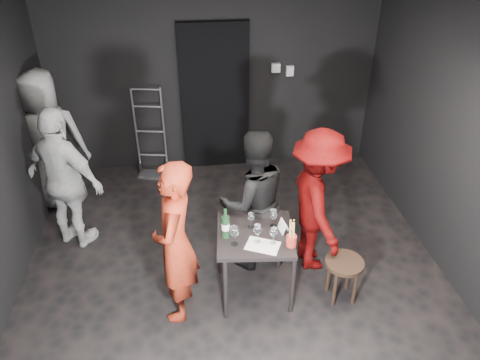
{
  "coord_description": "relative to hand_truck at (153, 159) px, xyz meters",
  "views": [
    {
      "loc": [
        -0.39,
        -3.7,
        3.54
      ],
      "look_at": [
        0.09,
        0.25,
        1.05
      ],
      "focal_mm": 35.0,
      "sensor_mm": 36.0,
      "label": 1
    }
  ],
  "objects": [
    {
      "name": "wine_glass_a",
      "position": [
        0.89,
        -2.66,
        0.63
      ],
      "size": [
        0.1,
        0.1,
        0.22
      ],
      "primitive_type": null,
      "rotation": [
        0.0,
        0.0,
        -0.28
      ],
      "color": "white",
      "rests_on": "tasting_table"
    },
    {
      "name": "wallbox_lower",
      "position": [
        1.98,
        0.16,
        1.17
      ],
      "size": [
        0.1,
        0.06,
        0.14
      ],
      "primitive_type": "cube",
      "color": "#B7B7B2",
      "rests_on": "wall_back"
    },
    {
      "name": "hand_truck",
      "position": [
        0.0,
        0.0,
        0.0
      ],
      "size": [
        0.43,
        0.36,
        1.29
      ],
      "rotation": [
        0.0,
        0.0,
        -0.18
      ],
      "color": "#B2B2B7",
      "rests_on": "floor"
    },
    {
      "name": "tasting_mat",
      "position": [
        1.15,
        -2.72,
        0.52
      ],
      "size": [
        0.36,
        0.31,
        0.0
      ],
      "primitive_type": "cube",
      "rotation": [
        0.0,
        0.0,
        -0.43
      ],
      "color": "white",
      "rests_on": "tasting_table"
    },
    {
      "name": "wine_glass_e",
      "position": [
        1.25,
        -2.69,
        0.62
      ],
      "size": [
        0.08,
        0.08,
        0.19
      ],
      "primitive_type": null,
      "rotation": [
        0.0,
        0.0,
        -0.15
      ],
      "color": "white",
      "rests_on": "tasting_table"
    },
    {
      "name": "breadstick_cup",
      "position": [
        1.41,
        -2.74,
        0.66
      ],
      "size": [
        0.1,
        0.1,
        0.3
      ],
      "rotation": [
        0.0,
        0.0,
        0.34
      ],
      "color": "#B73120",
      "rests_on": "tasting_table"
    },
    {
      "name": "ceiling",
      "position": [
        0.93,
        -2.29,
        2.47
      ],
      "size": [
        4.5,
        5.0,
        0.02
      ],
      "primitive_type": "cube",
      "color": "silver",
      "rests_on": "ground"
    },
    {
      "name": "bystander_grey",
      "position": [
        -1.17,
        -0.63,
        0.86
      ],
      "size": [
        1.08,
        0.61,
        2.18
      ],
      "primitive_type": "imported",
      "rotation": [
        0.0,
        0.0,
        3.17
      ],
      "color": "gray",
      "rests_on": "floor"
    },
    {
      "name": "wallbox_upper",
      "position": [
        1.78,
        0.16,
        1.22
      ],
      "size": [
        0.12,
        0.06,
        0.12
      ],
      "primitive_type": "cube",
      "color": "#B7B7B2",
      "rests_on": "wall_back"
    },
    {
      "name": "doorway",
      "position": [
        0.93,
        0.15,
        0.82
      ],
      "size": [
        0.95,
        0.1,
        2.1
      ],
      "primitive_type": "cube",
      "color": "black",
      "rests_on": "ground"
    },
    {
      "name": "wine_glass_d",
      "position": [
        1.11,
        -2.65,
        0.63
      ],
      "size": [
        0.09,
        0.09,
        0.21
      ],
      "primitive_type": null,
      "rotation": [
        0.0,
        0.0,
        -0.18
      ],
      "color": "white",
      "rests_on": "tasting_table"
    },
    {
      "name": "wine_bottle",
      "position": [
        0.82,
        -2.54,
        0.64
      ],
      "size": [
        0.08,
        0.08,
        0.32
      ],
      "rotation": [
        0.0,
        0.0,
        -0.41
      ],
      "color": "#133219",
      "rests_on": "tasting_table"
    },
    {
      "name": "floor",
      "position": [
        0.93,
        -2.29,
        -0.23
      ],
      "size": [
        4.5,
        5.0,
        0.02
      ],
      "primitive_type": "cube",
      "color": "black",
      "rests_on": "ground"
    },
    {
      "name": "wall_right",
      "position": [
        3.18,
        -2.29,
        1.12
      ],
      "size": [
        0.04,
        5.0,
        2.7
      ],
      "primitive_type": "cube",
      "color": "black",
      "rests_on": "ground"
    },
    {
      "name": "reserved_card",
      "position": [
        1.37,
        -2.52,
        0.58
      ],
      "size": [
        0.11,
        0.16,
        0.11
      ],
      "primitive_type": null,
      "rotation": [
        0.0,
        0.0,
        0.16
      ],
      "color": "white",
      "rests_on": "tasting_table"
    },
    {
      "name": "stool",
      "position": [
        1.96,
        -2.71,
        0.15
      ],
      "size": [
        0.38,
        0.38,
        0.47
      ],
      "rotation": [
        0.0,
        0.0,
        -0.13
      ],
      "color": "black",
      "rests_on": "floor"
    },
    {
      "name": "server_red",
      "position": [
        0.35,
        -2.68,
        0.68
      ],
      "size": [
        0.53,
        0.72,
        1.82
      ],
      "primitive_type": "imported",
      "rotation": [
        0.0,
        0.0,
        -1.73
      ],
      "color": "#A42B15",
      "rests_on": "floor"
    },
    {
      "name": "woman_black",
      "position": [
        1.15,
        -2.04,
        0.61
      ],
      "size": [
        0.88,
        0.6,
        1.67
      ],
      "primitive_type": "imported",
      "rotation": [
        0.0,
        0.0,
        3.34
      ],
      "color": "black",
      "rests_on": "floor"
    },
    {
      "name": "bystander_cream",
      "position": [
        -0.83,
        -1.48,
        0.72
      ],
      "size": [
        1.22,
        1.02,
        1.89
      ],
      "primitive_type": "imported",
      "rotation": [
        0.0,
        0.0,
        2.6
      ],
      "color": "silver",
      "rests_on": "floor"
    },
    {
      "name": "wall_back",
      "position": [
        0.93,
        0.21,
        1.12
      ],
      "size": [
        4.5,
        0.04,
        2.7
      ],
      "primitive_type": "cube",
      "color": "black",
      "rests_on": "ground"
    },
    {
      "name": "wine_glass_f",
      "position": [
        1.29,
        -2.44,
        0.63
      ],
      "size": [
        0.08,
        0.08,
        0.21
      ],
      "primitive_type": null,
      "rotation": [
        0.0,
        0.0,
        0.03
      ],
      "color": "white",
      "rests_on": "tasting_table"
    },
    {
      "name": "wine_glass_c",
      "position": [
        1.08,
        -2.42,
        0.61
      ],
      "size": [
        0.09,
        0.09,
        0.18
      ],
      "primitive_type": null,
      "rotation": [
        0.0,
        0.0,
        -0.42
      ],
      "color": "white",
      "rests_on": "tasting_table"
    },
    {
      "name": "man_maroon",
      "position": [
        1.81,
        -2.16,
        0.63
      ],
      "size": [
        0.57,
        1.13,
        1.71
      ],
      "primitive_type": "imported",
      "rotation": [
        0.0,
        0.0,
        1.62
      ],
      "color": "#460303",
      "rests_on": "floor"
    },
    {
      "name": "wine_glass_b",
      "position": [
        0.83,
        -2.47,
        0.62
      ],
      "size": [
        0.08,
        0.08,
        0.21
      ],
      "primitive_type": null,
      "rotation": [
        0.0,
        0.0,
        0.06
      ],
      "color": "white",
      "rests_on": "tasting_table"
    },
    {
      "name": "tasting_table",
      "position": [
        1.11,
        -2.52,
        0.42
      ],
      "size": [
        0.72,
        0.72,
        0.75
      ],
      "rotation": [
        0.0,
        0.0,
        -0.09
      ],
      "color": "black",
      "rests_on": "floor"
    }
  ]
}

